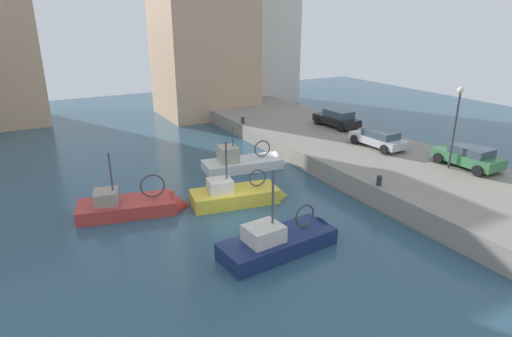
{
  "coord_description": "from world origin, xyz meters",
  "views": [
    {
      "loc": [
        -8.73,
        -17.51,
        9.82
      ],
      "look_at": [
        2.86,
        3.53,
        1.2
      ],
      "focal_mm": 30.07,
      "sensor_mm": 36.0,
      "label": 1
    }
  ],
  "objects": [
    {
      "name": "parked_car_black",
      "position": [
        13.48,
        9.15,
        1.92
      ],
      "size": [
        2.08,
        4.21,
        1.42
      ],
      "color": "black",
      "rests_on": "quay_wall"
    },
    {
      "name": "waterfront_building_east_mid",
      "position": [
        14.87,
        27.73,
        10.73
      ],
      "size": [
        10.6,
        7.6,
        21.43
      ],
      "color": "silver",
      "rests_on": "ground"
    },
    {
      "name": "fishing_boat_navy",
      "position": [
        0.46,
        -3.44,
        0.11
      ],
      "size": [
        6.22,
        2.45,
        4.76
      ],
      "color": "navy",
      "rests_on": "ground"
    },
    {
      "name": "fishing_boat_white",
      "position": [
        4.01,
        6.79,
        0.13
      ],
      "size": [
        6.19,
        2.85,
        4.02
      ],
      "color": "white",
      "rests_on": "ground"
    },
    {
      "name": "mooring_bollard_south",
      "position": [
        7.35,
        -2.0,
        1.48
      ],
      "size": [
        0.28,
        0.28,
        0.55
      ],
      "primitive_type": "cylinder",
      "color": "#2D2D33",
      "rests_on": "quay_wall"
    },
    {
      "name": "parked_car_green",
      "position": [
        14.07,
        -2.37,
        1.89
      ],
      "size": [
        1.96,
        3.91,
        1.32
      ],
      "color": "#387547",
      "rests_on": "quay_wall"
    },
    {
      "name": "fishing_boat_red",
      "position": [
        -4.4,
        3.53,
        0.09
      ],
      "size": [
        6.01,
        3.21,
        4.34
      ],
      "color": "#BC3833",
      "rests_on": "ground"
    },
    {
      "name": "quay_streetlamp",
      "position": [
        13.0,
        -1.93,
        4.45
      ],
      "size": [
        0.36,
        0.36,
        4.83
      ],
      "color": "#38383D",
      "rests_on": "quay_wall"
    },
    {
      "name": "parked_car_silver",
      "position": [
        12.35,
        3.28,
        1.85
      ],
      "size": [
        1.98,
        4.16,
        1.23
      ],
      "color": "#B7B7BC",
      "rests_on": "quay_wall"
    },
    {
      "name": "mooring_bollard_mid",
      "position": [
        7.35,
        14.0,
        1.48
      ],
      "size": [
        0.28,
        0.28,
        0.55
      ],
      "primitive_type": "cylinder",
      "color": "#2D2D33",
      "rests_on": "quay_wall"
    },
    {
      "name": "water_surface",
      "position": [
        0.0,
        0.0,
        0.0
      ],
      "size": [
        80.0,
        80.0,
        0.0
      ],
      "primitive_type": "plane",
      "color": "#2D5166",
      "rests_on": "ground"
    },
    {
      "name": "fishing_boat_yellow",
      "position": [
        1.05,
        2.02,
        0.1
      ],
      "size": [
        5.76,
        2.8,
        4.42
      ],
      "color": "gold",
      "rests_on": "ground"
    },
    {
      "name": "quay_wall",
      "position": [
        11.5,
        0.0,
        0.6
      ],
      "size": [
        9.0,
        56.0,
        1.2
      ],
      "primitive_type": "cube",
      "color": "gray",
      "rests_on": "ground"
    }
  ]
}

